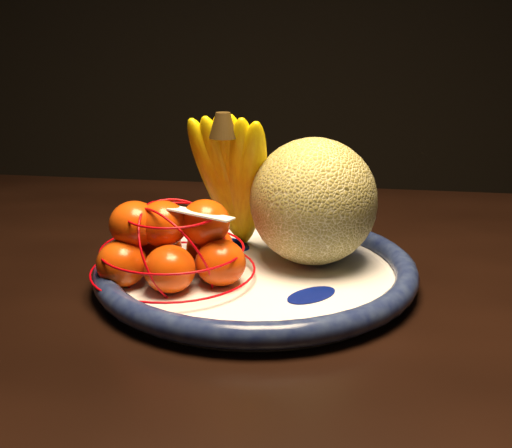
{
  "coord_description": "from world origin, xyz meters",
  "views": [
    {
      "loc": [
        0.03,
        -0.7,
        1.03
      ],
      "look_at": [
        0.0,
        0.03,
        0.79
      ],
      "focal_mm": 45.0,
      "sensor_mm": 36.0,
      "label": 1
    }
  ],
  "objects_px": {
    "fruit_bowl": "(256,270)",
    "cantaloupe": "(313,201)",
    "mandarin_bag": "(173,247)",
    "banana_bunch": "(235,177)",
    "dining_table": "(236,319)"
  },
  "relations": [
    {
      "from": "fruit_bowl",
      "to": "cantaloupe",
      "type": "xyz_separation_m",
      "value": [
        0.07,
        0.03,
        0.08
      ]
    },
    {
      "from": "dining_table",
      "to": "banana_bunch",
      "type": "bearing_deg",
      "value": 101.19
    },
    {
      "from": "cantaloupe",
      "to": "banana_bunch",
      "type": "height_order",
      "value": "banana_bunch"
    },
    {
      "from": "dining_table",
      "to": "banana_bunch",
      "type": "height_order",
      "value": "banana_bunch"
    },
    {
      "from": "cantaloupe",
      "to": "banana_bunch",
      "type": "xyz_separation_m",
      "value": [
        -0.1,
        0.03,
        0.02
      ]
    },
    {
      "from": "dining_table",
      "to": "fruit_bowl",
      "type": "relative_size",
      "value": 3.98
    },
    {
      "from": "dining_table",
      "to": "cantaloupe",
      "type": "height_order",
      "value": "cantaloupe"
    },
    {
      "from": "fruit_bowl",
      "to": "banana_bunch",
      "type": "bearing_deg",
      "value": 114.06
    },
    {
      "from": "mandarin_bag",
      "to": "banana_bunch",
      "type": "bearing_deg",
      "value": 56.12
    },
    {
      "from": "cantaloupe",
      "to": "mandarin_bag",
      "type": "height_order",
      "value": "cantaloupe"
    },
    {
      "from": "fruit_bowl",
      "to": "cantaloupe",
      "type": "bearing_deg",
      "value": 24.66
    },
    {
      "from": "dining_table",
      "to": "mandarin_bag",
      "type": "distance_m",
      "value": 0.17
    },
    {
      "from": "fruit_bowl",
      "to": "cantaloupe",
      "type": "height_order",
      "value": "cantaloupe"
    },
    {
      "from": "fruit_bowl",
      "to": "banana_bunch",
      "type": "relative_size",
      "value": 1.93
    },
    {
      "from": "fruit_bowl",
      "to": "banana_bunch",
      "type": "distance_m",
      "value": 0.12
    }
  ]
}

